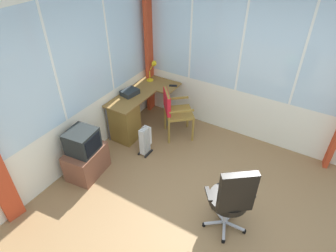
% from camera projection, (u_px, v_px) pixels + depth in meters
% --- Properties ---
extents(ground, '(5.39, 5.62, 0.06)m').
position_uv_depth(ground, '(201.00, 225.00, 3.95)').
color(ground, olive).
extents(north_window_panel, '(4.39, 0.07, 2.78)m').
position_uv_depth(north_window_panel, '(58.00, 90.00, 4.08)').
color(north_window_panel, white).
rests_on(north_window_panel, ground).
extents(east_window_panel, '(0.07, 4.62, 2.78)m').
position_uv_depth(east_window_panel, '(267.00, 69.00, 4.64)').
color(east_window_panel, white).
rests_on(east_window_panel, ground).
extents(curtain_corner, '(0.25, 0.10, 2.68)m').
position_uv_depth(curtain_corner, '(149.00, 48.00, 5.50)').
color(curtain_corner, '#BA3C20').
rests_on(curtain_corner, ground).
extents(desk, '(1.44, 0.77, 0.74)m').
position_uv_depth(desk, '(127.00, 118.00, 5.25)').
color(desk, brown).
rests_on(desk, ground).
extents(desk_lamp, '(0.24, 0.21, 0.39)m').
position_uv_depth(desk_lamp, '(154.00, 68.00, 5.58)').
color(desk_lamp, yellow).
rests_on(desk_lamp, desk).
extents(tv_remote, '(0.10, 0.15, 0.02)m').
position_uv_depth(tv_remote, '(173.00, 86.00, 5.51)').
color(tv_remote, black).
rests_on(tv_remote, desk).
extents(paper_tray, '(0.34, 0.28, 0.09)m').
position_uv_depth(paper_tray, '(130.00, 92.00, 5.24)').
color(paper_tray, '#22282B').
rests_on(paper_tray, desk).
extents(wooden_armchair, '(0.68, 0.68, 0.94)m').
position_uv_depth(wooden_armchair, '(172.00, 108.00, 5.14)').
color(wooden_armchair, olive).
rests_on(wooden_armchair, ground).
extents(office_chair, '(0.61, 0.61, 1.14)m').
position_uv_depth(office_chair, '(232.00, 197.00, 3.48)').
color(office_chair, '#B7B7BF').
rests_on(office_chair, ground).
extents(tv_on_stand, '(0.69, 0.51, 0.83)m').
position_uv_depth(tv_on_stand, '(85.00, 155.00, 4.49)').
color(tv_on_stand, brown).
rests_on(tv_on_stand, ground).
extents(space_heater, '(0.26, 0.17, 0.54)m').
position_uv_depth(space_heater, '(146.00, 140.00, 4.95)').
color(space_heater, silver).
rests_on(space_heater, ground).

